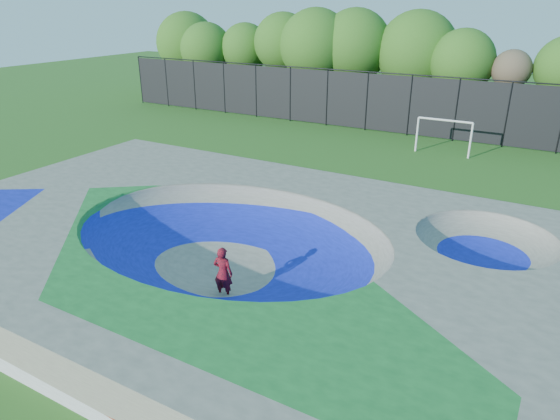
% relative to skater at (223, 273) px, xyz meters
% --- Properties ---
extents(ground, '(120.00, 120.00, 0.00)m').
position_rel_skater_xyz_m(ground, '(-0.89, 1.58, -0.85)').
color(ground, '#245417').
rests_on(ground, ground).
extents(skate_deck, '(22.00, 14.00, 1.50)m').
position_rel_skater_xyz_m(skate_deck, '(-0.89, 1.58, -0.10)').
color(skate_deck, gray).
rests_on(skate_deck, ground).
extents(skater, '(0.67, 0.49, 1.69)m').
position_rel_skater_xyz_m(skater, '(0.00, 0.00, 0.00)').
color(skater, '#B10E20').
rests_on(skater, ground).
extents(skateboard, '(0.79, 0.26, 0.05)m').
position_rel_skater_xyz_m(skateboard, '(0.00, 0.00, -0.82)').
color(skateboard, black).
rests_on(skateboard, ground).
extents(soccer_goal, '(3.19, 0.12, 2.11)m').
position_rel_skater_xyz_m(soccer_goal, '(2.20, 19.01, 0.62)').
color(soccer_goal, silver).
rests_on(soccer_goal, ground).
extents(fence, '(48.09, 0.09, 4.04)m').
position_rel_skater_xyz_m(fence, '(-0.89, 22.58, 1.25)').
color(fence, black).
rests_on(fence, ground).
extents(treeline, '(53.61, 7.59, 8.04)m').
position_rel_skater_xyz_m(treeline, '(-1.64, 27.87, 4.09)').
color(treeline, '#3F281F').
rests_on(treeline, ground).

